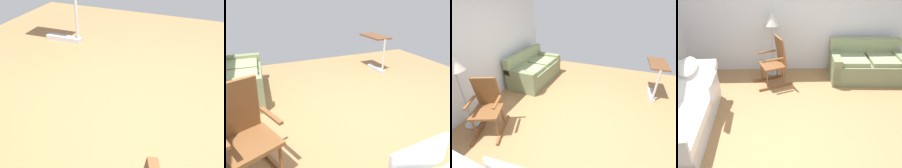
# 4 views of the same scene
# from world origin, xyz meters

# --- Properties ---
(ground_plane) EXTENTS (6.53, 6.53, 0.00)m
(ground_plane) POSITION_xyz_m (0.00, 0.00, 0.00)
(ground_plane) COLOR #9E7247
(couch) EXTENTS (1.64, 0.92, 0.85)m
(couch) POSITION_xyz_m (1.54, 1.81, 0.31)
(couch) COLOR #737D57
(couch) RESTS_ON ground
(rocking_chair) EXTENTS (0.88, 0.72, 1.05)m
(rocking_chair) POSITION_xyz_m (-0.50, 1.64, 0.50)
(rocking_chair) COLOR brown
(rocking_chair) RESTS_ON ground
(overbed_table) EXTENTS (0.85, 0.42, 0.84)m
(overbed_table) POSITION_xyz_m (1.81, -1.34, 0.53)
(overbed_table) COLOR #B2B5BA
(overbed_table) RESTS_ON ground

